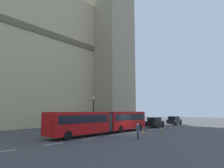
# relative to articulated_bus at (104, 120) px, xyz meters

# --- Properties ---
(ground_plane) EXTENTS (160.00, 160.00, 0.00)m
(ground_plane) POSITION_rel_articulated_bus_xyz_m (2.96, -1.99, -1.75)
(ground_plane) COLOR #424244
(lane_centre_marking) EXTENTS (29.80, 0.16, 0.01)m
(lane_centre_marking) POSITION_rel_articulated_bus_xyz_m (0.00, -1.99, -1.74)
(lane_centre_marking) COLOR silver
(lane_centre_marking) RESTS_ON ground_plane
(articulated_bus) EXTENTS (17.23, 2.54, 2.90)m
(articulated_bus) POSITION_rel_articulated_bus_xyz_m (0.00, 0.00, 0.00)
(articulated_bus) COLOR #B20F0F
(articulated_bus) RESTS_ON ground_plane
(sedan_lead) EXTENTS (4.40, 1.86, 1.85)m
(sedan_lead) POSITION_rel_articulated_bus_xyz_m (13.95, -0.25, -0.83)
(sedan_lead) COLOR black
(sedan_lead) RESTS_ON ground_plane
(sedan_trailing) EXTENTS (4.40, 1.86, 1.85)m
(sedan_trailing) POSITION_rel_articulated_bus_xyz_m (23.25, -0.19, -0.83)
(sedan_trailing) COLOR black
(sedan_trailing) RESTS_ON ground_plane
(traffic_cone_west) EXTENTS (0.36, 0.36, 0.58)m
(traffic_cone_west) POSITION_rel_articulated_bus_xyz_m (3.08, -4.16, -1.46)
(traffic_cone_west) COLOR black
(traffic_cone_west) RESTS_ON ground_plane
(traffic_cone_middle) EXTENTS (0.36, 0.36, 0.58)m
(traffic_cone_middle) POSITION_rel_articulated_bus_xyz_m (8.18, -4.26, -1.46)
(traffic_cone_middle) COLOR black
(traffic_cone_middle) RESTS_ON ground_plane
(traffic_cone_east) EXTENTS (0.36, 0.36, 0.58)m
(traffic_cone_east) POSITION_rel_articulated_bus_xyz_m (12.64, -3.91, -1.46)
(traffic_cone_east) COLOR black
(traffic_cone_east) RESTS_ON ground_plane
(street_lamp) EXTENTS (0.44, 0.44, 5.27)m
(street_lamp) POSITION_rel_articulated_bus_xyz_m (2.50, 4.51, 1.31)
(street_lamp) COLOR black
(street_lamp) RESTS_ON ground_plane
(pedestrian_near_cones) EXTENTS (0.45, 0.46, 1.69)m
(pedestrian_near_cones) POSITION_rel_articulated_bus_xyz_m (-1.95, -6.49, -0.83)
(pedestrian_near_cones) COLOR #262D4C
(pedestrian_near_cones) RESTS_ON ground_plane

